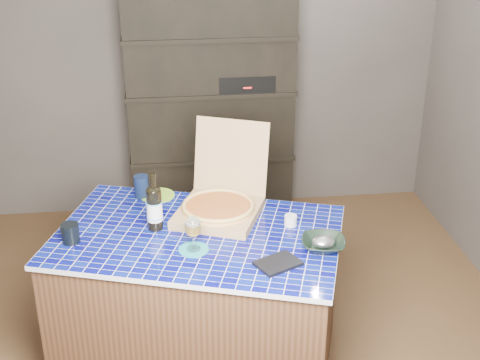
{
  "coord_description": "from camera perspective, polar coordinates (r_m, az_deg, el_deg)",
  "views": [
    {
      "loc": [
        -0.36,
        -3.17,
        2.5
      ],
      "look_at": [
        0.03,
        0.0,
        1.02
      ],
      "focal_mm": 50.0,
      "sensor_mm": 36.0,
      "label": 1
    }
  ],
  "objects": [
    {
      "name": "room",
      "position": [
        3.43,
        -0.55,
        3.53
      ],
      "size": [
        3.5,
        3.5,
        3.5
      ],
      "color": "brown",
      "rests_on": "ground"
    },
    {
      "name": "shelving_unit",
      "position": [
        4.98,
        -2.5,
        6.19
      ],
      "size": [
        1.2,
        0.41,
        1.8
      ],
      "color": "black",
      "rests_on": "floor"
    },
    {
      "name": "kitchen_island",
      "position": [
        3.68,
        -3.48,
        -10.01
      ],
      "size": [
        1.67,
        1.33,
        0.8
      ],
      "rotation": [
        0.0,
        0.0,
        -0.32
      ],
      "color": "#4D301E",
      "rests_on": "floor"
    },
    {
      "name": "pizza_box",
      "position": [
        3.61,
        -1.75,
        -2.05
      ],
      "size": [
        0.58,
        0.63,
        0.46
      ],
      "rotation": [
        0.0,
        0.0,
        -0.39
      ],
      "color": "#946C4C",
      "rests_on": "kitchen_island"
    },
    {
      "name": "mead_bottle",
      "position": [
        3.48,
        -7.32,
        -2.31
      ],
      "size": [
        0.08,
        0.08,
        0.32
      ],
      "color": "black",
      "rests_on": "kitchen_island"
    },
    {
      "name": "teal_trivet",
      "position": [
        3.32,
        -3.97,
        -5.94
      ],
      "size": [
        0.15,
        0.15,
        0.01
      ],
      "primitive_type": "cylinder",
      "color": "teal",
      "rests_on": "kitchen_island"
    },
    {
      "name": "wine_glass",
      "position": [
        3.26,
        -4.04,
        -4.04
      ],
      "size": [
        0.08,
        0.08,
        0.18
      ],
      "color": "white",
      "rests_on": "teal_trivet"
    },
    {
      "name": "tumbler",
      "position": [
        3.47,
        -14.28,
        -4.42
      ],
      "size": [
        0.09,
        0.09,
        0.1
      ],
      "primitive_type": "cylinder",
      "color": "black",
      "rests_on": "kitchen_island"
    },
    {
      "name": "dvd_case",
      "position": [
        3.2,
        3.26,
        -7.12
      ],
      "size": [
        0.25,
        0.22,
        0.02
      ],
      "primitive_type": "cube",
      "rotation": [
        0.0,
        0.0,
        -1.1
      ],
      "color": "black",
      "rests_on": "kitchen_island"
    },
    {
      "name": "bowl",
      "position": [
        3.34,
        7.13,
        -5.44
      ],
      "size": [
        0.25,
        0.25,
        0.05
      ],
      "primitive_type": "imported",
      "rotation": [
        0.0,
        0.0,
        -0.18
      ],
      "color": "black",
      "rests_on": "kitchen_island"
    },
    {
      "name": "foil_contents",
      "position": [
        3.33,
        7.14,
        -5.24
      ],
      "size": [
        0.12,
        0.1,
        0.05
      ],
      "primitive_type": "ellipsoid",
      "color": "silver",
      "rests_on": "bowl"
    },
    {
      "name": "white_jar",
      "position": [
        3.53,
        4.34,
        -3.46
      ],
      "size": [
        0.07,
        0.07,
        0.06
      ],
      "primitive_type": "cylinder",
      "color": "silver",
      "rests_on": "kitchen_island"
    },
    {
      "name": "navy_cup",
      "position": [
        3.85,
        -8.41,
        -0.56
      ],
      "size": [
        0.08,
        0.08,
        0.13
      ],
      "primitive_type": "cylinder",
      "color": "black",
      "rests_on": "kitchen_island"
    },
    {
      "name": "green_trivet",
      "position": [
        3.87,
        -7.06,
        -1.31
      ],
      "size": [
        0.2,
        0.2,
        0.01
      ],
      "primitive_type": "cylinder",
      "color": "#7AB126",
      "rests_on": "kitchen_island"
    }
  ]
}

